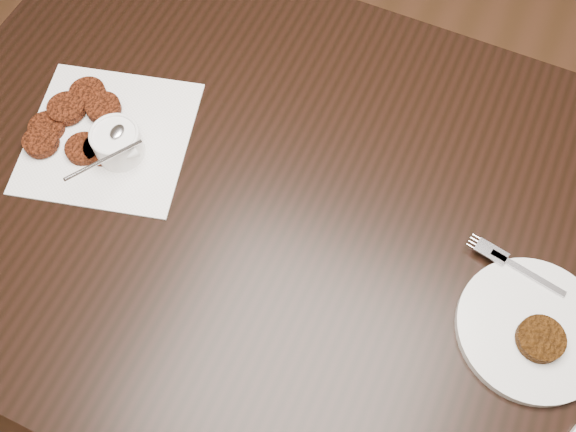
{
  "coord_description": "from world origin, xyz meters",
  "views": [
    {
      "loc": [
        0.16,
        -0.37,
        1.69
      ],
      "look_at": [
        -0.03,
        0.04,
        0.8
      ],
      "focal_mm": 39.79,
      "sensor_mm": 36.0,
      "label": 1
    }
  ],
  "objects": [
    {
      "name": "floor",
      "position": [
        0.0,
        0.0,
        0.0
      ],
      "size": [
        4.0,
        4.0,
        0.0
      ],
      "primitive_type": "plane",
      "color": "#56311D",
      "rests_on": "ground"
    },
    {
      "name": "table",
      "position": [
        0.02,
        0.07,
        0.38
      ],
      "size": [
        1.48,
        0.95,
        0.75
      ],
      "primitive_type": "cube",
      "color": "black",
      "rests_on": "floor"
    },
    {
      "name": "plate_with_patty",
      "position": [
        0.37,
        0.03,
        0.77
      ],
      "size": [
        0.26,
        0.26,
        0.03
      ],
      "primitive_type": null,
      "rotation": [
        0.0,
        0.0,
        -0.18
      ],
      "color": "silver",
      "rests_on": "table"
    },
    {
      "name": "napkin",
      "position": [
        -0.39,
        0.07,
        0.75
      ],
      "size": [
        0.34,
        0.34,
        0.0
      ],
      "primitive_type": "cube",
      "rotation": [
        0.0,
        0.0,
        0.26
      ],
      "color": "white",
      "rests_on": "table"
    },
    {
      "name": "patty_cluster",
      "position": [
        -0.45,
        0.06,
        0.76
      ],
      "size": [
        0.25,
        0.25,
        0.02
      ],
      "primitive_type": null,
      "rotation": [
        0.0,
        0.0,
        -0.19
      ],
      "color": "maroon",
      "rests_on": "napkin"
    },
    {
      "name": "sauce_ramekin",
      "position": [
        -0.35,
        0.05,
        0.81
      ],
      "size": [
        0.11,
        0.11,
        0.12
      ],
      "primitive_type": null,
      "rotation": [
        0.0,
        0.0,
        -0.01
      ],
      "color": "white",
      "rests_on": "napkin"
    }
  ]
}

